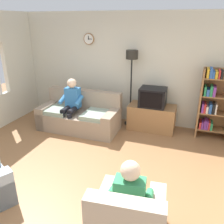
% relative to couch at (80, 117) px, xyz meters
% --- Properties ---
extents(ground_plane, '(12.00, 12.00, 0.00)m').
position_rel_couch_xyz_m(ground_plane, '(0.93, -1.68, -0.31)').
color(ground_plane, '#8C603D').
extents(back_wall_assembly, '(6.20, 0.17, 2.70)m').
position_rel_couch_xyz_m(back_wall_assembly, '(0.93, 0.98, 1.04)').
color(back_wall_assembly, beige).
rests_on(back_wall_assembly, ground_plane).
extents(couch, '(1.90, 0.89, 0.90)m').
position_rel_couch_xyz_m(couch, '(0.00, 0.00, 0.00)').
color(couch, gray).
rests_on(couch, ground_plane).
extents(tv_stand, '(1.10, 0.56, 0.60)m').
position_rel_couch_xyz_m(tv_stand, '(1.65, 0.57, -0.01)').
color(tv_stand, olive).
rests_on(tv_stand, ground_plane).
extents(tv, '(0.60, 0.49, 0.44)m').
position_rel_couch_xyz_m(tv, '(1.65, 0.54, 0.51)').
color(tv, black).
rests_on(tv, tv_stand).
extents(bookshelf, '(0.68, 0.36, 1.57)m').
position_rel_couch_xyz_m(bookshelf, '(2.95, 0.63, 0.50)').
color(bookshelf, olive).
rests_on(bookshelf, ground_plane).
extents(floor_lamp, '(0.28, 0.28, 1.85)m').
position_rel_couch_xyz_m(floor_lamp, '(1.08, 0.67, 1.14)').
color(floor_lamp, black).
rests_on(floor_lamp, ground_plane).
extents(armchair_near_bookshelf, '(0.89, 0.96, 0.90)m').
position_rel_couch_xyz_m(armchair_near_bookshelf, '(1.98, -2.65, -0.02)').
color(armchair_near_bookshelf, '#BCAD99').
rests_on(armchair_near_bookshelf, ground_plane).
extents(person_on_couch, '(0.51, 0.54, 1.24)m').
position_rel_couch_xyz_m(person_on_couch, '(-0.15, -0.11, 0.39)').
color(person_on_couch, '#3372B2').
rests_on(person_on_couch, ground_plane).
extents(person_in_right_armchair, '(0.54, 0.56, 1.12)m').
position_rel_couch_xyz_m(person_in_right_armchair, '(1.97, -2.56, 0.29)').
color(person_in_right_armchair, '#338C59').
rests_on(person_in_right_armchair, ground_plane).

